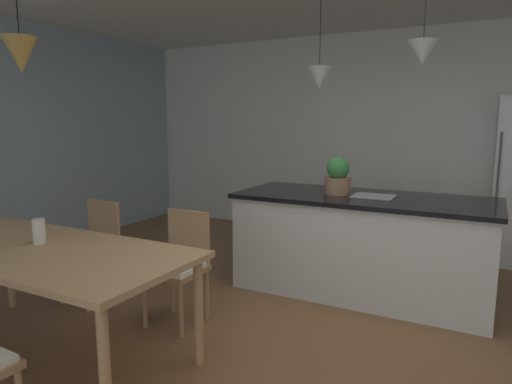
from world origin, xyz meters
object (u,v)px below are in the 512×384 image
at_px(potted_plant_on_island, 338,177).
at_px(vase_on_dining_table, 39,231).
at_px(kitchen_island, 361,243).
at_px(dining_table, 41,257).
at_px(chair_far_left, 93,247).
at_px(chair_far_right, 179,263).

bearing_deg(potted_plant_on_island, vase_on_dining_table, -124.38).
xyz_separation_m(kitchen_island, vase_on_dining_table, (-1.65, -2.06, 0.38)).
bearing_deg(dining_table, potted_plant_on_island, 58.20).
xyz_separation_m(chair_far_left, vase_on_dining_table, (0.38, -0.78, 0.36)).
bearing_deg(chair_far_left, dining_table, -61.02).
distance_m(chair_far_right, potted_plant_on_island, 1.64).
bearing_deg(potted_plant_on_island, chair_far_left, -144.41).
bearing_deg(kitchen_island, chair_far_right, -130.41).
relative_size(dining_table, chair_far_right, 2.41).
xyz_separation_m(chair_far_right, chair_far_left, (-0.94, -0.00, 0.00)).
distance_m(dining_table, kitchen_island, 2.64).
relative_size(kitchen_island, vase_on_dining_table, 13.53).
height_order(dining_table, vase_on_dining_table, vase_on_dining_table).
relative_size(dining_table, potted_plant_on_island, 6.10).
bearing_deg(chair_far_left, chair_far_right, 0.00).
bearing_deg(chair_far_left, potted_plant_on_island, 35.59).
bearing_deg(kitchen_island, potted_plant_on_island, 180.00).
distance_m(chair_far_right, vase_on_dining_table, 1.03).
xyz_separation_m(chair_far_right, vase_on_dining_table, (-0.56, -0.78, 0.36)).
xyz_separation_m(chair_far_right, potted_plant_on_island, (0.85, 1.28, 0.59)).
height_order(kitchen_island, potted_plant_on_island, potted_plant_on_island).
height_order(chair_far_left, potted_plant_on_island, potted_plant_on_island).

